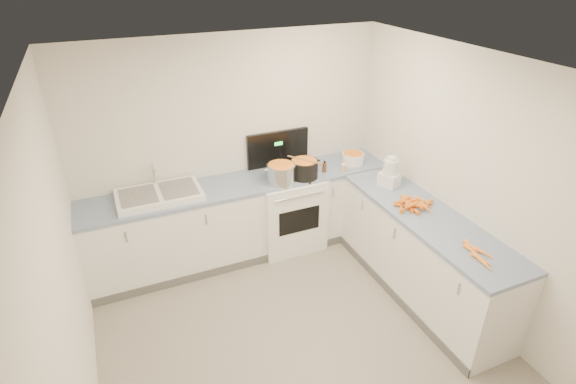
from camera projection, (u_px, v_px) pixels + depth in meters
name	position (u px, v px, depth m)	size (l,w,h in m)	color
floor	(306.00, 353.00, 4.07)	(3.50, 4.00, 0.00)	gray
ceiling	(314.00, 77.00, 2.88)	(3.50, 4.00, 0.00)	silver
wall_back	(232.00, 147.00, 5.09)	(3.50, 2.50, 0.00)	silver
wall_left	(62.00, 301.00, 2.86)	(4.00, 2.50, 0.00)	silver
wall_right	(482.00, 195.00, 4.09)	(4.00, 2.50, 0.00)	silver
counter_back	(244.00, 218.00, 5.21)	(3.50, 0.62, 0.94)	white
counter_right	(422.00, 254.00, 4.59)	(0.62, 2.20, 0.94)	white
stove	(288.00, 209.00, 5.39)	(0.76, 0.65, 1.36)	white
sink	(159.00, 195.00, 4.66)	(0.86, 0.52, 0.31)	white
steel_pot	(281.00, 174.00, 4.96)	(0.32, 0.32, 0.23)	silver
black_pot	(304.00, 170.00, 5.07)	(0.31, 0.31, 0.22)	black
wooden_spoon	(304.00, 160.00, 5.01)	(0.02, 0.02, 0.43)	#AD7A47
mixing_bowl	(353.00, 158.00, 5.42)	(0.27, 0.27, 0.12)	white
extract_bottle	(324.00, 167.00, 5.20)	(0.05, 0.05, 0.11)	#593319
spice_jar	(343.00, 169.00, 5.21)	(0.05, 0.05, 0.08)	#E5B266
food_processor	(390.00, 173.00, 4.86)	(0.23, 0.25, 0.34)	white
carrot_pile	(412.00, 204.00, 4.48)	(0.44, 0.39, 0.09)	orange
peeled_carrots	(479.00, 255.00, 3.78)	(0.18, 0.42, 0.04)	orange
peelings	(137.00, 195.00, 4.56)	(0.22, 0.24, 0.01)	tan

